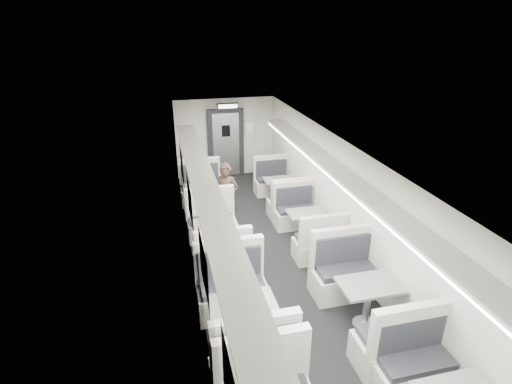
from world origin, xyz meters
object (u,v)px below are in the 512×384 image
booth_left_b (216,239)px  booth_right_c (367,304)px  booth_left_c (243,326)px  booth_left_a (205,201)px  booth_right_a (280,191)px  passenger (226,197)px  vestibule_door (226,144)px  booth_right_b (306,226)px  exit_sign (228,106)px

booth_left_b → booth_right_c: 3.30m
booth_left_c → booth_left_a: bearing=90.0°
booth_right_a → booth_right_c: size_ratio=0.87×
booth_left_c → passenger: (0.41, 3.78, 0.38)m
booth_right_a → vestibule_door: vestibule_door is taller
booth_left_b → booth_right_a: size_ratio=1.07×
booth_right_a → booth_right_c: booth_right_c is taller
booth_right_a → booth_right_b: booth_right_b is taller
booth_right_c → exit_sign: (-1.00, 6.70, 1.87)m
booth_left_a → booth_left_c: 4.56m
booth_left_b → booth_right_a: 2.93m
booth_left_c → booth_right_a: booth_left_c is taller
passenger → booth_right_c: bearing=-44.3°
booth_right_c → exit_sign: 7.02m
booth_right_a → vestibule_door: size_ratio=0.95×
booth_right_b → vestibule_door: (-1.00, 4.43, 0.68)m
passenger → exit_sign: 3.35m
booth_left_b → booth_right_c: size_ratio=0.94×
booth_right_a → exit_sign: exit_sign is taller
booth_left_a → passenger: 0.97m
booth_left_a → booth_left_b: bearing=-90.0°
booth_left_b → booth_right_a: booth_left_b is taller
booth_left_b → booth_left_c: bearing=-90.0°
passenger → vestibule_door: vestibule_door is taller
booth_left_a → booth_right_b: bearing=-41.6°
exit_sign → vestibule_door: bearing=90.0°
booth_left_c → booth_right_c: 2.00m
booth_left_c → vestibule_door: (1.00, 7.21, 0.62)m
booth_left_b → exit_sign: exit_sign is taller
booth_left_c → exit_sign: 7.05m
booth_left_b → exit_sign: size_ratio=3.44×
booth_right_a → booth_left_b: bearing=-133.1°
vestibule_door → booth_left_a: bearing=-110.6°
vestibule_door → exit_sign: (0.00, -0.49, 1.24)m
vestibule_door → exit_sign: size_ratio=3.39×
booth_right_b → exit_sign: bearing=104.2°
booth_left_a → booth_left_b: 1.91m
booth_left_c → vestibule_door: size_ratio=1.12×
booth_right_b → booth_left_b: bearing=-176.2°
booth_left_b → vestibule_door: size_ratio=1.02×
booth_right_c → vestibule_door: size_ratio=1.08×
booth_left_a → booth_right_b: (2.00, -1.77, -0.04)m
booth_left_b → vestibule_door: bearing=77.6°
booth_right_c → booth_right_a: bearing=90.0°
booth_right_c → vestibule_door: (-1.00, 7.18, 0.63)m
passenger → vestibule_door: (0.59, 3.43, 0.24)m
booth_right_c → vestibule_door: 7.28m
booth_left_a → booth_right_b: 2.67m
booth_left_b → booth_left_c: (0.00, -2.65, 0.04)m
booth_right_b → passenger: bearing=147.8°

